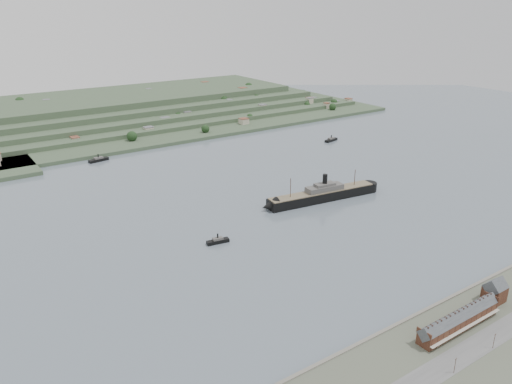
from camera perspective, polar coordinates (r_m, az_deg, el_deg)
ground at (r=386.91m, az=2.19°, el=-2.79°), size 1400.00×1400.00×0.00m
near_shore at (r=279.73m, az=26.45°, el=-15.08°), size 220.00×80.00×2.60m
terrace_row at (r=276.28m, az=22.18°, el=-13.36°), size 55.60×9.80×11.07m
gabled_building at (r=305.71m, az=25.62°, el=-10.14°), size 10.40×10.18×14.09m
far_peninsula at (r=732.42m, az=-14.76°, el=8.91°), size 760.00×309.00×30.00m
steamship at (r=418.02m, az=7.25°, el=-0.36°), size 112.16×26.96×26.95m
tugboat at (r=345.19m, az=-4.38°, el=-5.58°), size 16.24×6.67×7.10m
ferry_west at (r=545.30m, az=-17.55°, el=3.56°), size 21.34×8.98×7.76m
ferry_east at (r=604.30m, az=8.58°, el=5.94°), size 20.48×10.12×7.40m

